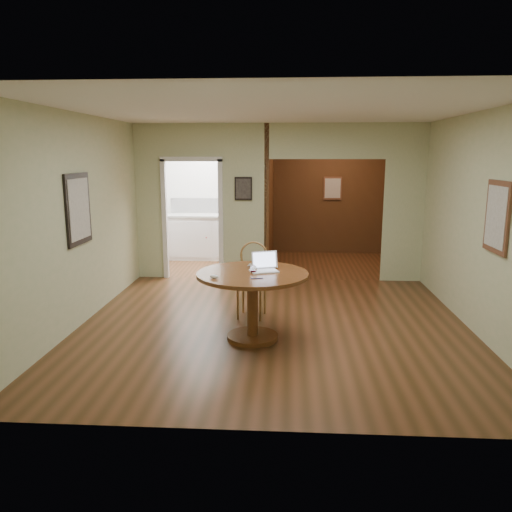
# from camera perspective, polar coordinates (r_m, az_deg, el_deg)

# --- Properties ---
(floor) EXTENTS (5.00, 5.00, 0.00)m
(floor) POSITION_cam_1_polar(r_m,az_deg,el_deg) (6.51, 2.00, -8.01)
(floor) COLOR #402812
(floor) RESTS_ON ground
(room_shell) EXTENTS (5.20, 7.50, 5.00)m
(room_shell) POSITION_cam_1_polar(r_m,az_deg,el_deg) (9.30, -0.30, 6.03)
(room_shell) COLOR white
(room_shell) RESTS_ON ground
(dining_table) EXTENTS (1.31, 1.31, 0.82)m
(dining_table) POSITION_cam_1_polar(r_m,az_deg,el_deg) (5.89, -0.40, -3.92)
(dining_table) COLOR brown
(dining_table) RESTS_ON ground
(chair) EXTENTS (0.49, 0.49, 1.02)m
(chair) POSITION_cam_1_polar(r_m,az_deg,el_deg) (6.78, -0.40, -2.23)
(chair) COLOR brown
(chair) RESTS_ON ground
(open_laptop) EXTENTS (0.37, 0.36, 0.22)m
(open_laptop) POSITION_cam_1_polar(r_m,az_deg,el_deg) (5.92, 0.95, -1.09)
(open_laptop) COLOR white
(open_laptop) RESTS_ON dining_table
(closed_laptop) EXTENTS (0.36, 0.25, 0.03)m
(closed_laptop) POSITION_cam_1_polar(r_m,az_deg,el_deg) (6.08, 0.56, -1.24)
(closed_laptop) COLOR #B4B3B8
(closed_laptop) RESTS_ON dining_table
(mouse) EXTENTS (0.12, 0.09, 0.04)m
(mouse) POSITION_cam_1_polar(r_m,az_deg,el_deg) (5.58, -4.79, -2.35)
(mouse) COLOR white
(mouse) RESTS_ON dining_table
(wine_glass) EXTENTS (0.08, 0.08, 0.09)m
(wine_glass) POSITION_cam_1_polar(r_m,az_deg,el_deg) (5.81, -0.30, -1.50)
(wine_glass) COLOR white
(wine_glass) RESTS_ON dining_table
(pen) EXTENTS (0.14, 0.03, 0.01)m
(pen) POSITION_cam_1_polar(r_m,az_deg,el_deg) (5.55, 0.11, -2.57)
(pen) COLOR #0C1656
(pen) RESTS_ON dining_table
(kitchen_cabinet) EXTENTS (2.06, 0.60, 0.94)m
(kitchen_cabinet) POSITION_cam_1_polar(r_m,az_deg,el_deg) (10.58, -4.66, 2.22)
(kitchen_cabinet) COLOR white
(kitchen_cabinet) RESTS_ON ground
(grocery_bag) EXTENTS (0.36, 0.33, 0.30)m
(grocery_bag) POSITION_cam_1_polar(r_m,az_deg,el_deg) (10.47, -3.25, 5.56)
(grocery_bag) COLOR tan
(grocery_bag) RESTS_ON kitchen_cabinet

